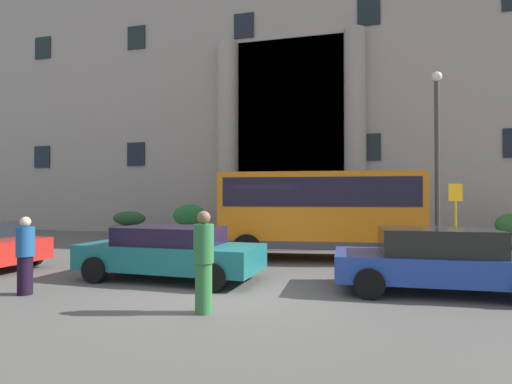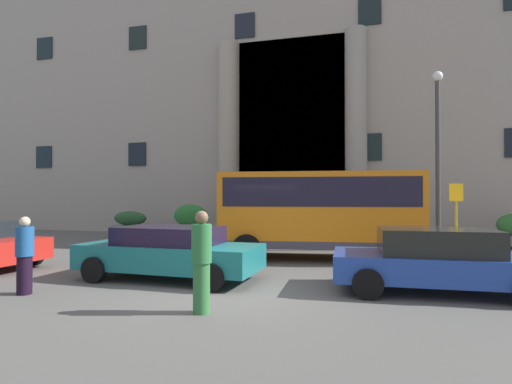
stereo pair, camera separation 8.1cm
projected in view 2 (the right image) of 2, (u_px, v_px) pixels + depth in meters
ground_plane at (221, 297)px, 8.51m from camera, size 80.00×64.00×0.12m
office_building_facade at (315, 66)px, 25.54m from camera, size 41.05×9.79×20.76m
orange_minibus at (319, 208)px, 13.47m from camera, size 6.64×3.37×2.85m
bus_stop_sign at (456, 211)px, 13.84m from camera, size 0.44×0.08×2.52m
hedge_planter_entrance_right at (404, 230)px, 17.39m from camera, size 1.83×0.94×1.35m
hedge_planter_entrance_left at (130, 224)px, 20.97m from camera, size 1.94×0.72×1.32m
hedge_planter_far_east at (332, 226)px, 17.99m from camera, size 2.11×0.88×1.62m
hedge_planter_far_west at (190, 222)px, 19.87m from camera, size 1.82×0.73×1.70m
parked_sedan_far at (170, 252)px, 10.08m from camera, size 4.58×2.20×1.32m
parked_hatchback_near at (436, 260)px, 8.67m from camera, size 4.35×2.19×1.38m
pedestrian_woman_with_bag at (202, 261)px, 7.15m from camera, size 0.36×0.36×1.81m
pedestrian_woman_dark_dress at (25, 255)px, 8.53m from camera, size 0.36×0.36×1.64m
lamppost_plaza_centre at (438, 145)px, 15.63m from camera, size 0.40×0.40×6.94m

